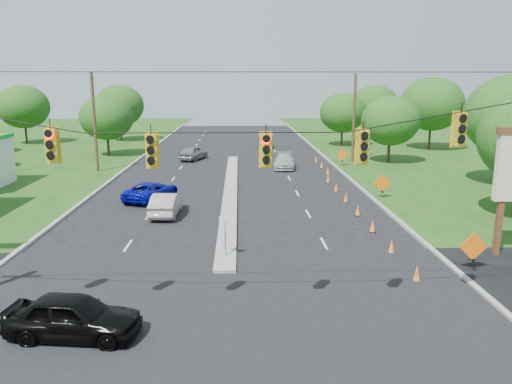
{
  "coord_description": "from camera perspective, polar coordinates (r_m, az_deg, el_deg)",
  "views": [
    {
      "loc": [
        0.67,
        -16.24,
        8.08
      ],
      "look_at": [
        1.49,
        7.82,
        2.8
      ],
      "focal_mm": 35.0,
      "sensor_mm": 36.0,
      "label": 1
    }
  ],
  "objects": [
    {
      "name": "ground",
      "position": [
        18.15,
        -4.0,
        -14.1
      ],
      "size": [
        160.0,
        160.0,
        0.0
      ],
      "primitive_type": "plane",
      "color": "black",
      "rests_on": "ground"
    },
    {
      "name": "cross_street",
      "position": [
        18.15,
        -4.0,
        -14.1
      ],
      "size": [
        160.0,
        14.0,
        0.02
      ],
      "primitive_type": "cube",
      "color": "black",
      "rests_on": "ground"
    },
    {
      "name": "curb_left",
      "position": [
        48.16,
        -14.87,
        2.3
      ],
      "size": [
        0.25,
        110.0,
        0.16
      ],
      "primitive_type": "cube",
      "color": "gray",
      "rests_on": "ground"
    },
    {
      "name": "curb_right",
      "position": [
        47.88,
        9.44,
        2.49
      ],
      "size": [
        0.25,
        110.0,
        0.16
      ],
      "primitive_type": "cube",
      "color": "gray",
      "rests_on": "ground"
    },
    {
      "name": "median",
      "position": [
        38.11,
        -2.92,
        0.12
      ],
      "size": [
        1.0,
        34.0,
        0.18
      ],
      "primitive_type": "cube",
      "color": "gray",
      "rests_on": "ground"
    },
    {
      "name": "median_sign",
      "position": [
        23.21,
        -3.55,
        -4.22
      ],
      "size": [
        0.55,
        0.06,
        2.05
      ],
      "color": "gray",
      "rests_on": "ground"
    },
    {
      "name": "signal_span",
      "position": [
        15.57,
        -4.58,
        0.81
      ],
      "size": [
        25.6,
        0.32,
        9.0
      ],
      "color": "#422D1C",
      "rests_on": "ground"
    },
    {
      "name": "utility_pole_far_left",
      "position": [
        48.21,
        -17.97,
        7.52
      ],
      "size": [
        0.28,
        0.28,
        9.0
      ],
      "primitive_type": "cylinder",
      "color": "#422D1C",
      "rests_on": "ground"
    },
    {
      "name": "utility_pole_far_right",
      "position": [
        52.71,
        11.13,
        8.25
      ],
      "size": [
        0.28,
        0.28,
        9.0
      ],
      "primitive_type": "cylinder",
      "color": "#422D1C",
      "rests_on": "ground"
    },
    {
      "name": "cone_0",
      "position": [
        22.0,
        17.9,
        -8.84
      ],
      "size": [
        0.32,
        0.32,
        0.7
      ],
      "primitive_type": "cone",
      "color": "orange",
      "rests_on": "ground"
    },
    {
      "name": "cone_1",
      "position": [
        25.12,
        15.23,
        -6.01
      ],
      "size": [
        0.32,
        0.32,
        0.7
      ],
      "primitive_type": "cone",
      "color": "orange",
      "rests_on": "ground"
    },
    {
      "name": "cone_2",
      "position": [
        28.32,
        13.17,
        -3.8
      ],
      "size": [
        0.32,
        0.32,
        0.7
      ],
      "primitive_type": "cone",
      "color": "orange",
      "rests_on": "ground"
    },
    {
      "name": "cone_3",
      "position": [
        31.59,
        11.55,
        -2.05
      ],
      "size": [
        0.32,
        0.32,
        0.7
      ],
      "primitive_type": "cone",
      "color": "orange",
      "rests_on": "ground"
    },
    {
      "name": "cone_4",
      "position": [
        34.91,
        10.23,
        -0.62
      ],
      "size": [
        0.32,
        0.32,
        0.7
      ],
      "primitive_type": "cone",
      "color": "orange",
      "rests_on": "ground"
    },
    {
      "name": "cone_5",
      "position": [
        38.26,
        9.15,
        0.56
      ],
      "size": [
        0.32,
        0.32,
        0.7
      ],
      "primitive_type": "cone",
      "color": "orange",
      "rests_on": "ground"
    },
    {
      "name": "cone_6",
      "position": [
        41.63,
        8.24,
        1.54
      ],
      "size": [
        0.32,
        0.32,
        0.7
      ],
      "primitive_type": "cone",
      "color": "orange",
      "rests_on": "ground"
    },
    {
      "name": "cone_7",
      "position": [
        45.12,
        8.22,
        2.38
      ],
      "size": [
        0.32,
        0.32,
        0.7
      ],
      "primitive_type": "cone",
      "color": "orange",
      "rests_on": "ground"
    },
    {
      "name": "cone_8",
      "position": [
        48.52,
        7.5,
        3.1
      ],
      "size": [
        0.32,
        0.32,
        0.7
      ],
      "primitive_type": "cone",
      "color": "orange",
      "rests_on": "ground"
    },
    {
      "name": "cone_9",
      "position": [
        51.94,
        6.87,
        3.73
      ],
      "size": [
        0.32,
        0.32,
        0.7
      ],
      "primitive_type": "cone",
      "color": "orange",
      "rests_on": "ground"
    },
    {
      "name": "work_sign_0",
      "position": [
        23.69,
        23.59,
        -5.86
      ],
      "size": [
        1.27,
        0.58,
        1.37
      ],
      "color": "black",
      "rests_on": "ground"
    },
    {
      "name": "work_sign_1",
      "position": [
        36.38,
        14.25,
        0.91
      ],
      "size": [
        1.27,
        0.58,
        1.37
      ],
      "color": "black",
      "rests_on": "ground"
    },
    {
      "name": "work_sign_2",
      "position": [
        49.78,
        9.82,
        4.12
      ],
      "size": [
        1.27,
        0.58,
        1.37
      ],
      "color": "black",
      "rests_on": "ground"
    },
    {
      "name": "tree_4",
      "position": [
        74.08,
        -25.04,
        8.82
      ],
      "size": [
        6.72,
        6.72,
        7.84
      ],
      "color": "black",
      "rests_on": "ground"
    },
    {
      "name": "tree_5",
      "position": [
        58.24,
        -16.72,
        8.17
      ],
      "size": [
        5.88,
        5.88,
        6.86
      ],
      "color": "black",
      "rests_on": "ground"
    },
    {
      "name": "tree_6",
      "position": [
        73.23,
        -15.33,
        9.5
      ],
      "size": [
        6.72,
        6.72,
        7.84
      ],
      "color": "black",
      "rests_on": "ground"
    },
    {
      "name": "tree_9",
      "position": [
        52.66,
        15.12,
        7.88
      ],
      "size": [
        5.88,
        5.88,
        6.86
      ],
      "color": "black",
      "rests_on": "ground"
    },
    {
      "name": "tree_10",
      "position": [
        64.65,
        19.47,
        9.46
      ],
      "size": [
        7.56,
        7.56,
        8.82
      ],
      "color": "black",
      "rests_on": "ground"
    },
    {
      "name": "tree_11",
      "position": [
        73.88,
        13.4,
        9.62
      ],
      "size": [
        6.72,
        6.72,
        7.84
      ],
      "color": "black",
      "rests_on": "ground"
    },
    {
      "name": "tree_12",
      "position": [
        65.71,
        9.87,
        8.93
      ],
      "size": [
        5.88,
        5.88,
        6.86
      ],
      "color": "black",
      "rests_on": "ground"
    },
    {
      "name": "black_sedan",
      "position": [
        17.52,
        -20.15,
        -13.22
      ],
      "size": [
        4.52,
        2.27,
        1.48
      ],
      "primitive_type": "imported",
      "rotation": [
        0.0,
        0.0,
        1.44
      ],
      "color": "black",
      "rests_on": "ground"
    },
    {
      "name": "white_sedan",
      "position": [
        31.55,
        -10.21,
        -1.33
      ],
      "size": [
        1.68,
        4.37,
        1.42
      ],
      "primitive_type": "imported",
      "rotation": [
        0.0,
        0.0,
        3.1
      ],
      "color": "#B8A69F",
      "rests_on": "ground"
    },
    {
      "name": "blue_pickup",
      "position": [
        35.71,
        -11.87,
        0.12
      ],
      "size": [
        3.8,
        5.25,
        1.33
      ],
      "primitive_type": "imported",
      "rotation": [
        0.0,
        0.0,
        2.77
      ],
      "color": "#060A9D",
      "rests_on": "ground"
    },
    {
      "name": "silver_car_far",
      "position": [
        48.26,
        3.25,
        3.54
      ],
      "size": [
        2.37,
        4.9,
        1.37
      ],
      "primitive_type": "imported",
      "rotation": [
        0.0,
        0.0,
        -0.1
      ],
      "color": "#BABABB",
      "rests_on": "ground"
    },
    {
      "name": "silver_car_oncoming",
      "position": [
        53.88,
        -7.18,
        4.47
      ],
      "size": [
        3.22,
        4.79,
        1.51
      ],
      "primitive_type": "imported",
      "rotation": [
        0.0,
        0.0,
        2.79
      ],
      "color": "gray",
      "rests_on": "ground"
    },
    {
      "name": "dark_car_receding",
      "position": [
        63.59,
        1.02,
        5.71
      ],
      "size": [
        1.58,
        4.3,
        1.41
      ],
      "primitive_type": "imported",
      "rotation": [
        0.0,
        0.0,
        0.02
      ],
      "color": "black",
      "rests_on": "ground"
    }
  ]
}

